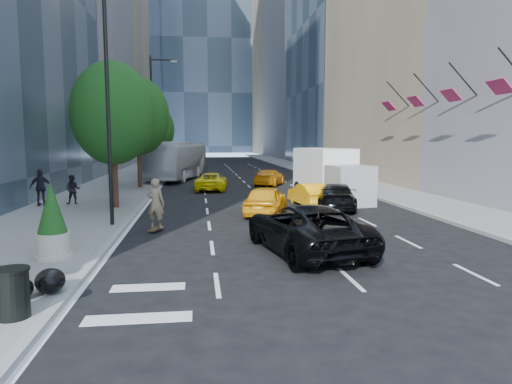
{
  "coord_description": "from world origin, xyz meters",
  "views": [
    {
      "loc": [
        -2.93,
        -15.21,
        3.66
      ],
      "look_at": [
        -0.69,
        2.43,
        1.6
      ],
      "focal_mm": 32.0,
      "sensor_mm": 36.0,
      "label": 1
    }
  ],
  "objects": [
    {
      "name": "ground",
      "position": [
        0.0,
        0.0,
        0.0
      ],
      "size": [
        160.0,
        160.0,
        0.0
      ],
      "primitive_type": "plane",
      "color": "black",
      "rests_on": "ground"
    },
    {
      "name": "sidewalk_left",
      "position": [
        -9.0,
        30.0,
        0.07
      ],
      "size": [
        6.0,
        120.0,
        0.15
      ],
      "primitive_type": "cube",
      "color": "slate",
      "rests_on": "ground"
    },
    {
      "name": "sidewalk_right",
      "position": [
        10.0,
        30.0,
        0.07
      ],
      "size": [
        4.0,
        120.0,
        0.15
      ],
      "primitive_type": "cube",
      "color": "slate",
      "rests_on": "ground"
    },
    {
      "name": "tower_left_end",
      "position": [
        -22.0,
        92.0,
        30.0
      ],
      "size": [
        20.0,
        28.0,
        60.0
      ],
      "primitive_type": "cube",
      "color": "#2E3C49",
      "rests_on": "ground"
    },
    {
      "name": "tower_right_far",
      "position": [
        22.0,
        98.0,
        25.0
      ],
      "size": [
        20.0,
        24.0,
        50.0
      ],
      "primitive_type": "cube",
      "color": "#746850",
      "rests_on": "ground"
    },
    {
      "name": "lamp_near",
      "position": [
        -6.32,
        4.0,
        5.81
      ],
      "size": [
        2.13,
        0.22,
        10.0
      ],
      "color": "black",
      "rests_on": "sidewalk_left"
    },
    {
      "name": "lamp_far",
      "position": [
        -6.32,
        22.0,
        5.81
      ],
      "size": [
        2.13,
        0.22,
        10.0
      ],
      "color": "black",
      "rests_on": "sidewalk_left"
    },
    {
      "name": "tree_near",
      "position": [
        -7.2,
        9.0,
        4.97
      ],
      "size": [
        4.2,
        4.2,
        7.46
      ],
      "color": "black",
      "rests_on": "sidewalk_left"
    },
    {
      "name": "tree_mid",
      "position": [
        -7.2,
        19.0,
        5.32
      ],
      "size": [
        4.5,
        4.5,
        7.99
      ],
      "color": "black",
      "rests_on": "sidewalk_left"
    },
    {
      "name": "tree_far",
      "position": [
        -7.2,
        32.0,
        4.62
      ],
      "size": [
        3.9,
        3.9,
        6.92
      ],
      "color": "black",
      "rests_on": "sidewalk_left"
    },
    {
      "name": "traffic_signal",
      "position": [
        -6.4,
        40.0,
        4.23
      ],
      "size": [
        2.48,
        0.53,
        5.2
      ],
      "color": "black",
      "rests_on": "sidewalk_left"
    },
    {
      "name": "facade_flags",
      "position": [
        10.64,
        10.0,
        6.18
      ],
      "size": [
        1.85,
        13.3,
        2.05
      ],
      "color": "black",
      "rests_on": "ground"
    },
    {
      "name": "skateboarder",
      "position": [
        -4.62,
        3.0,
        1.0
      ],
      "size": [
        0.85,
        0.7,
        2.0
      ],
      "primitive_type": "imported",
      "rotation": [
        0.0,
        0.0,
        2.79
      ],
      "color": "#816C50",
      "rests_on": "ground"
    },
    {
      "name": "black_sedan_lincoln",
      "position": [
        0.5,
        -1.0,
        0.79
      ],
      "size": [
        3.61,
        6.06,
        1.58
      ],
      "primitive_type": "imported",
      "rotation": [
        0.0,
        0.0,
        3.32
      ],
      "color": "black",
      "rests_on": "ground"
    },
    {
      "name": "black_sedan_mercedes",
      "position": [
        4.2,
        7.71,
        0.69
      ],
      "size": [
        3.08,
        5.1,
        1.38
      ],
      "primitive_type": "imported",
      "rotation": [
        0.0,
        0.0,
        2.89
      ],
      "color": "black",
      "rests_on": "ground"
    },
    {
      "name": "taxi_a",
      "position": [
        0.32,
        6.5,
        0.72
      ],
      "size": [
        2.93,
        4.55,
        1.44
      ],
      "primitive_type": "imported",
      "rotation": [
        0.0,
        0.0,
        2.83
      ],
      "color": "orange",
      "rests_on": "ground"
    },
    {
      "name": "taxi_b",
      "position": [
        3.16,
        9.29,
        0.63
      ],
      "size": [
        1.79,
        3.96,
        1.26
      ],
      "primitive_type": "imported",
      "rotation": [
        0.0,
        0.0,
        3.26
      ],
      "color": "#FFAB0D",
      "rests_on": "ground"
    },
    {
      "name": "taxi_c",
      "position": [
        -2.0,
        17.68,
        0.64
      ],
      "size": [
        2.53,
        4.76,
        1.27
      ],
      "primitive_type": "imported",
      "rotation": [
        0.0,
        0.0,
        3.05
      ],
      "color": "yellow",
      "rests_on": "ground"
    },
    {
      "name": "taxi_d",
      "position": [
        2.69,
        20.5,
        0.64
      ],
      "size": [
        3.36,
        4.78,
        1.28
      ],
      "primitive_type": "imported",
      "rotation": [
        0.0,
        0.0,
        2.75
      ],
      "color": "#FF9C0D",
      "rests_on": "ground"
    },
    {
      "name": "city_bus",
      "position": [
        -4.8,
        27.35,
        1.73
      ],
      "size": [
        5.45,
        12.77,
        3.46
      ],
      "primitive_type": "imported",
      "rotation": [
        0.0,
        0.0,
        -0.21
      ],
      "color": "silver",
      "rests_on": "ground"
    },
    {
      "name": "box_truck",
      "position": [
        4.95,
        11.29,
        1.58
      ],
      "size": [
        3.43,
        6.79,
        3.1
      ],
      "rotation": [
        0.0,
        0.0,
        0.17
      ],
      "color": "silver",
      "rests_on": "ground"
    },
    {
      "name": "pedestrian_a",
      "position": [
        -9.69,
        10.38,
        0.95
      ],
      "size": [
        0.78,
        0.61,
        1.59
      ],
      "primitive_type": "imported",
      "rotation": [
        0.0,
        0.0,
        -0.01
      ],
      "color": "black",
      "rests_on": "sidewalk_left"
    },
    {
      "name": "pedestrian_b",
      "position": [
        -11.2,
        10.02,
        1.12
      ],
      "size": [
        1.15,
        0.5,
        1.94
      ],
      "primitive_type": "imported",
      "rotation": [
        0.0,
        0.0,
        3.17
      ],
      "color": "black",
      "rests_on": "sidewalk_left"
    },
    {
      "name": "trash_can",
      "position": [
        -6.6,
        -6.0,
        0.63
      ],
      "size": [
        0.64,
        0.64,
        0.95
      ],
      "primitive_type": "cylinder",
      "color": "black",
      "rests_on": "sidewalk_left"
    },
    {
      "name": "planter_shrub",
      "position": [
        -7.24,
        -1.28,
        1.23
      ],
      "size": [
        0.95,
        0.95,
        2.27
      ],
      "color": "#BDB09D",
      "rests_on": "sidewalk_left"
    },
    {
      "name": "garbage_bags",
      "position": [
        -6.55,
        -4.73,
        0.42
      ],
      "size": [
        1.15,
        1.11,
        0.57
      ],
      "color": "black",
      "rests_on": "sidewalk_left"
    }
  ]
}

